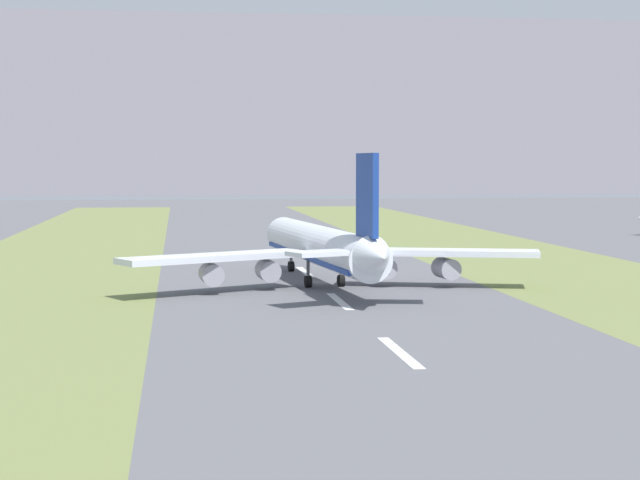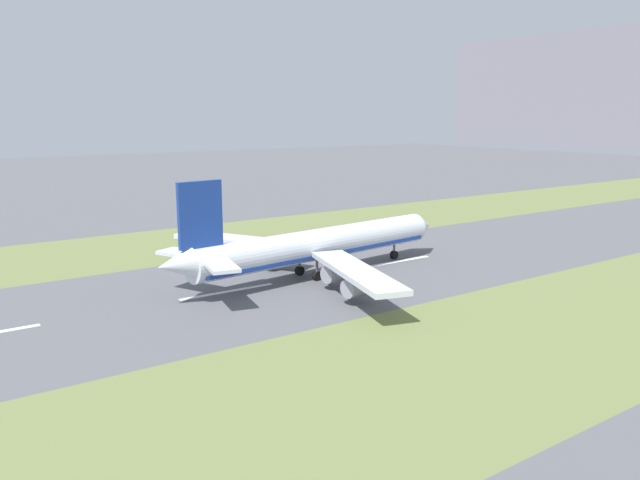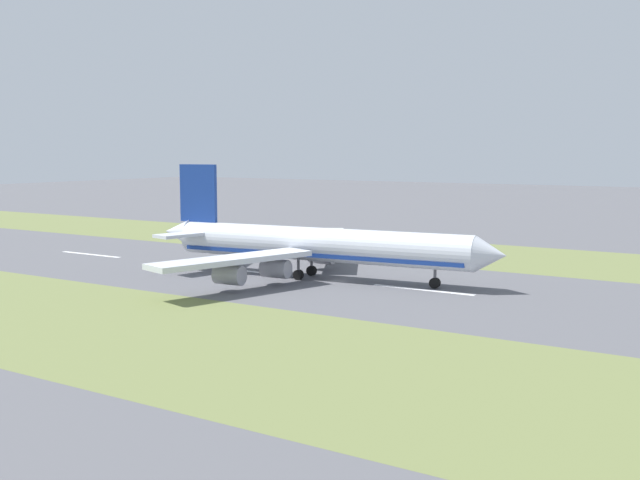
# 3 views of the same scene
# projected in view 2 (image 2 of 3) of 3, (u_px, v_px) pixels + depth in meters

# --- Properties ---
(ground_plane) EXTENTS (800.00, 800.00, 0.00)m
(ground_plane) POSITION_uv_depth(u_px,v_px,m) (336.00, 272.00, 123.74)
(ground_plane) COLOR #56565B
(grass_median_west) EXTENTS (40.00, 600.00, 0.01)m
(grass_median_west) POSITION_uv_depth(u_px,v_px,m) (232.00, 237.00, 159.92)
(grass_median_west) COLOR olive
(grass_median_west) RESTS_ON ground
(grass_median_east) EXTENTS (40.00, 600.00, 0.01)m
(grass_median_east) POSITION_uv_depth(u_px,v_px,m) (526.00, 338.00, 87.56)
(grass_median_east) COLOR olive
(grass_median_east) RESTS_ON ground
(centreline_dash_mid) EXTENTS (1.20, 18.00, 0.01)m
(centreline_dash_mid) POSITION_uv_depth(u_px,v_px,m) (228.00, 291.00, 110.31)
(centreline_dash_mid) COLOR silver
(centreline_dash_mid) RESTS_ON ground
(centreline_dash_far) EXTENTS (1.20, 18.00, 0.01)m
(centreline_dash_far) POSITION_uv_depth(u_px,v_px,m) (397.00, 262.00, 132.74)
(centreline_dash_far) COLOR silver
(centreline_dash_far) RESTS_ON ground
(airplane_main_jet) EXTENTS (63.77, 67.20, 20.20)m
(airplane_main_jet) POSITION_uv_depth(u_px,v_px,m) (312.00, 246.00, 119.14)
(airplane_main_jet) COLOR silver
(airplane_main_jet) RESTS_ON ground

